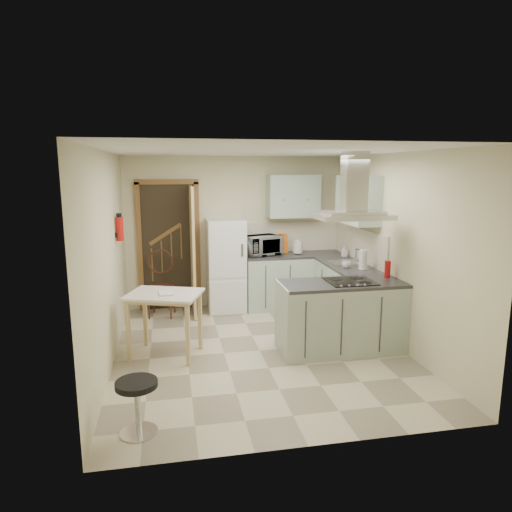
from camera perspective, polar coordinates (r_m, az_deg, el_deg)
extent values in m
plane|color=#C3B698|center=(5.98, 0.45, -11.72)|extent=(4.20, 4.20, 0.00)
plane|color=silver|center=(5.52, 0.49, 12.99)|extent=(4.20, 4.20, 0.00)
plane|color=beige|center=(7.66, -2.63, 3.00)|extent=(3.60, 0.00, 3.60)
plane|color=beige|center=(5.56, -18.05, -0.51)|extent=(0.00, 4.20, 4.20)
plane|color=beige|center=(6.22, 16.95, 0.72)|extent=(0.00, 4.20, 4.20)
cube|color=brown|center=(7.58, -10.83, 1.21)|extent=(1.10, 0.12, 2.10)
cube|color=white|center=(7.43, -3.79, -1.18)|extent=(0.60, 0.60, 1.50)
cube|color=#9EB2A0|center=(7.64, 2.66, -3.13)|extent=(1.08, 0.60, 0.90)
cube|color=#9EB2A0|center=(7.27, 10.39, -4.04)|extent=(0.60, 1.95, 0.90)
cube|color=beige|center=(7.86, 4.34, 2.44)|extent=(1.68, 0.02, 0.50)
cube|color=#9EB2A0|center=(7.63, 4.67, 7.47)|extent=(0.85, 0.35, 0.70)
cube|color=#9EB2A0|center=(6.84, 12.60, 6.87)|extent=(0.35, 0.90, 0.70)
cube|color=#9EB2A0|center=(5.93, 10.64, -7.44)|extent=(1.55, 0.65, 0.90)
cube|color=black|center=(5.85, 11.71, -3.11)|extent=(0.58, 0.50, 0.01)
cube|color=silver|center=(5.71, 12.02, 4.85)|extent=(0.90, 0.55, 0.10)
cube|color=silver|center=(7.01, 11.03, -0.79)|extent=(0.45, 0.40, 0.01)
cylinder|color=#B2140F|center=(6.39, -16.68, 3.26)|extent=(0.10, 0.10, 0.32)
cube|color=tan|center=(5.80, -11.27, -8.39)|extent=(1.02, 0.89, 0.80)
cube|color=#442E16|center=(7.32, -11.75, -3.78)|extent=(0.49, 0.49, 0.95)
cylinder|color=black|center=(4.32, -14.59, -17.80)|extent=(0.41, 0.41, 0.49)
imported|color=black|center=(7.47, 0.75, 1.33)|extent=(0.68, 0.57, 0.32)
cylinder|color=silver|center=(7.60, 5.24, 1.15)|extent=(0.21, 0.21, 0.24)
cube|color=orange|center=(7.74, 3.35, 1.62)|extent=(0.13, 0.22, 0.31)
imported|color=#9E9DA8|center=(7.50, 10.99, 0.62)|extent=(0.08, 0.09, 0.18)
cylinder|color=silver|center=(6.57, 13.25, -0.40)|extent=(0.14, 0.14, 0.29)
imported|color=silver|center=(6.63, 11.24, -1.08)|extent=(0.15, 0.15, 0.09)
cylinder|color=red|center=(6.17, 16.12, -1.59)|extent=(0.09, 0.09, 0.22)
imported|color=maroon|center=(5.63, -12.08, -4.19)|extent=(0.20, 0.25, 0.10)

